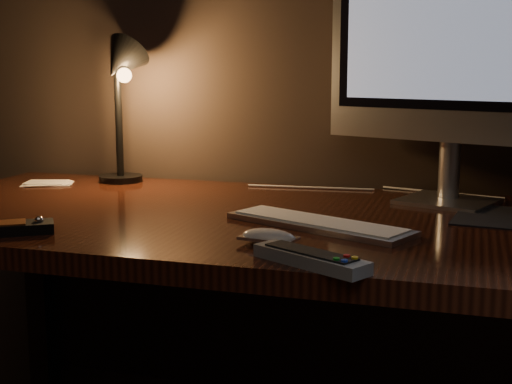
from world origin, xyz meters
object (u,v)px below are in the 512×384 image
(monitor, at_px, (455,34))
(media_remote, at_px, (7,228))
(mouse, at_px, (269,239))
(keyboard, at_px, (318,223))
(tv_remote, at_px, (311,258))
(desk_lamp, at_px, (120,83))
(desk, at_px, (272,267))

(monitor, height_order, media_remote, monitor)
(monitor, relative_size, mouse, 6.36)
(keyboard, bearing_deg, mouse, -85.35)
(keyboard, bearing_deg, monitor, 77.86)
(keyboard, bearing_deg, media_remote, -133.72)
(tv_remote, height_order, desk_lamp, desk_lamp)
(keyboard, height_order, tv_remote, tv_remote)
(monitor, height_order, desk_lamp, monitor)
(mouse, bearing_deg, keyboard, 81.47)
(media_remote, height_order, tv_remote, media_remote)
(monitor, xyz_separation_m, keyboard, (-0.22, -0.31, -0.35))
(desk, xyz_separation_m, tv_remote, (0.17, -0.41, 0.14))
(monitor, relative_size, desk_lamp, 1.62)
(monitor, xyz_separation_m, media_remote, (-0.74, -0.53, -0.35))
(mouse, xyz_separation_m, desk_lamp, (-0.53, 0.49, 0.24))
(desk, height_order, media_remote, media_remote)
(tv_remote, bearing_deg, mouse, 160.61)
(monitor, xyz_separation_m, mouse, (-0.27, -0.46, -0.35))
(desk, height_order, tv_remote, tv_remote)
(mouse, bearing_deg, desk, 114.73)
(mouse, bearing_deg, desk_lamp, 147.09)
(desk_lamp, bearing_deg, media_remote, -92.51)
(keyboard, height_order, mouse, mouse)
(desk, height_order, mouse, mouse)
(tv_remote, bearing_deg, keyboard, 128.23)
(keyboard, xyz_separation_m, mouse, (-0.05, -0.15, 0.00))
(monitor, bearing_deg, tv_remote, -86.27)
(desk, xyz_separation_m, desk_lamp, (-0.45, 0.19, 0.38))
(monitor, height_order, keyboard, monitor)
(monitor, height_order, mouse, monitor)
(keyboard, height_order, desk_lamp, desk_lamp)
(mouse, distance_m, tv_remote, 0.14)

